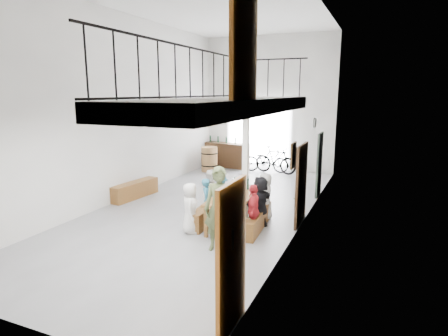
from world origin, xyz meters
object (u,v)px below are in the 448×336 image
at_px(tasting_table, 235,198).
at_px(oak_barrel, 209,159).
at_px(bench_inner, 210,212).
at_px(host_standing, 219,209).
at_px(serving_counter, 227,155).
at_px(bicycle_near, 266,160).
at_px(side_bench, 135,190).

relative_size(tasting_table, oak_barrel, 2.19).
height_order(bench_inner, host_standing, host_standing).
bearing_deg(serving_counter, oak_barrel, -97.80).
height_order(oak_barrel, host_standing, host_standing).
height_order(oak_barrel, serving_counter, serving_counter).
bearing_deg(host_standing, oak_barrel, 106.90).
xyz_separation_m(serving_counter, host_standing, (3.24, -8.20, 0.36)).
distance_m(tasting_table, oak_barrel, 6.53).
height_order(oak_barrel, bicycle_near, oak_barrel).
height_order(tasting_table, side_bench, tasting_table).
bearing_deg(tasting_table, bench_inner, 170.90).
relative_size(tasting_table, side_bench, 1.25).
xyz_separation_m(bench_inner, serving_counter, (-2.30, 6.65, 0.30)).
distance_m(serving_counter, bicycle_near, 1.94).
relative_size(side_bench, serving_counter, 0.89).
bearing_deg(host_standing, tasting_table, 89.71).
relative_size(bench_inner, host_standing, 1.11).
bearing_deg(bench_inner, host_standing, -60.02).
bearing_deg(side_bench, serving_counter, 82.40).
distance_m(side_bench, bicycle_near, 5.89).
relative_size(tasting_table, host_standing, 1.25).
bearing_deg(bench_inner, tasting_table, -7.02).
bearing_deg(tasting_table, side_bench, 160.21).
distance_m(side_bench, serving_counter, 5.68).
bearing_deg(bench_inner, bicycle_near, 92.26).
distance_m(host_standing, bicycle_near, 7.95).
bearing_deg(host_standing, bench_inner, 111.65).
distance_m(tasting_table, host_standing, 1.51).
bearing_deg(serving_counter, bench_inner, -62.59).
height_order(side_bench, oak_barrel, oak_barrel).
bearing_deg(serving_counter, side_bench, -89.26).
xyz_separation_m(bench_inner, host_standing, (0.94, -1.55, 0.66)).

